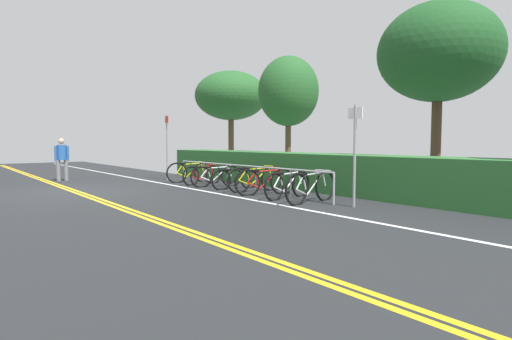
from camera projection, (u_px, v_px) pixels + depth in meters
The scene contains 20 objects.
ground_plane at pixel (74, 192), 11.98m from camera, with size 37.09×10.56×0.05m, color #232628.
centre_line_yellow_inner at pixel (71, 191), 11.93m from camera, with size 33.38×0.10×0.00m, color gold.
centre_line_yellow_outer at pixel (77, 191), 12.02m from camera, with size 33.38×0.10×0.00m, color gold.
bike_lane_stripe_white at pixel (168, 184), 13.81m from camera, with size 33.38×0.12×0.00m, color white.
bike_rack at pixel (241, 171), 12.16m from camera, with size 7.23×0.05×0.76m.
bicycle_0 at pixel (190, 172), 14.56m from camera, with size 0.57×1.68×0.76m.
bicycle_1 at pixel (202, 175), 13.85m from camera, with size 0.46×1.62×0.69m.
bicycle_2 at pixel (216, 176), 13.14m from camera, with size 0.59×1.66×0.72m.
bicycle_3 at pixel (235, 179), 12.53m from camera, with size 0.46×1.65×0.68m.
bicycle_4 at pixel (256, 179), 11.85m from camera, with size 0.46×1.84×0.77m.
bicycle_5 at pixel (265, 182), 11.12m from camera, with size 0.64×1.70×0.76m.
bicycle_6 at pixel (288, 185), 10.42m from camera, with size 0.46×1.78×0.74m.
bicycle_7 at pixel (311, 187), 9.70m from camera, with size 0.46×1.86×0.79m.
pedestrian at pixel (62, 157), 15.03m from camera, with size 0.32×0.49×1.56m.
sign_post_near at pixel (167, 141), 15.32m from camera, with size 0.36×0.10×2.45m.
sign_post_far at pixel (355, 146), 8.98m from camera, with size 0.36×0.06×2.24m.
hedge_backdrop at pixel (324, 172), 12.17m from camera, with size 16.18×1.34×1.08m, color #2D6B30.
tree_near_left at pixel (231, 96), 19.01m from camera, with size 3.33×3.33×4.69m.
tree_mid at pixel (288, 92), 15.37m from camera, with size 2.27×2.27×4.63m.
tree_far_right at pixel (439, 53), 11.34m from camera, with size 3.30×3.30×5.26m.
Camera 1 is at (12.65, -3.14, 1.44)m, focal length 28.85 mm.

